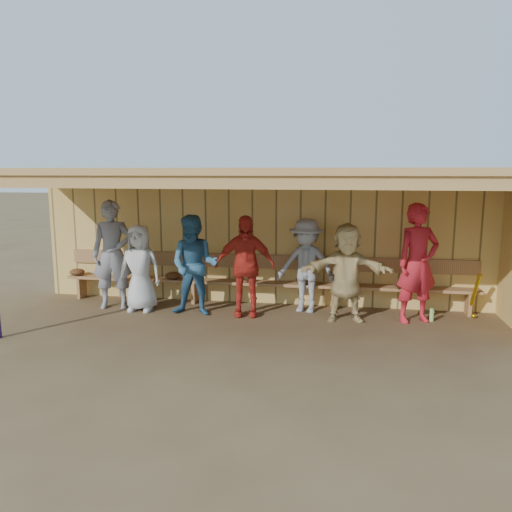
# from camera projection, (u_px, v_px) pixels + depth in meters

# --- Properties ---
(ground) EXTENTS (90.00, 90.00, 0.00)m
(ground) POSITION_uv_depth(u_px,v_px,m) (252.00, 322.00, 8.20)
(ground) COLOR brown
(ground) RESTS_ON ground
(player_a) EXTENTS (0.81, 0.63, 1.96)m
(player_a) POSITION_uv_depth(u_px,v_px,m) (113.00, 254.00, 8.95)
(player_a) COLOR gray
(player_a) RESTS_ON ground
(player_b) EXTENTS (0.77, 0.52, 1.54)m
(player_b) POSITION_uv_depth(u_px,v_px,m) (140.00, 268.00, 8.79)
(player_b) COLOR silver
(player_b) RESTS_ON ground
(player_c) EXTENTS (0.84, 0.66, 1.73)m
(player_c) POSITION_uv_depth(u_px,v_px,m) (194.00, 265.00, 8.52)
(player_c) COLOR #326489
(player_c) RESTS_ON ground
(player_d) EXTENTS (1.06, 0.54, 1.73)m
(player_d) POSITION_uv_depth(u_px,v_px,m) (245.00, 266.00, 8.47)
(player_d) COLOR red
(player_d) RESTS_ON ground
(player_e) EXTENTS (1.17, 0.81, 1.65)m
(player_e) POSITION_uv_depth(u_px,v_px,m) (306.00, 266.00, 8.72)
(player_e) COLOR gray
(player_e) RESTS_ON ground
(player_f) EXTENTS (1.55, 0.63, 1.63)m
(player_f) POSITION_uv_depth(u_px,v_px,m) (346.00, 272.00, 8.19)
(player_f) COLOR #D6BA78
(player_f) RESTS_ON ground
(player_g) EXTENTS (0.84, 0.71, 1.96)m
(player_g) POSITION_uv_depth(u_px,v_px,m) (418.00, 263.00, 8.09)
(player_g) COLOR red
(player_g) RESTS_ON ground
(dugout_structure) EXTENTS (8.80, 3.20, 2.50)m
(dugout_structure) POSITION_uv_depth(u_px,v_px,m) (282.00, 216.00, 8.52)
(dugout_structure) COLOR #E4B961
(dugout_structure) RESTS_ON ground
(bench) EXTENTS (7.60, 0.34, 0.93)m
(bench) POSITION_uv_depth(u_px,v_px,m) (263.00, 277.00, 9.20)
(bench) COLOR #AD7A4A
(bench) RESTS_ON ground
(dugout_equipment) EXTENTS (7.49, 0.62, 0.80)m
(dugout_equipment) POSITION_uv_depth(u_px,v_px,m) (227.00, 279.00, 9.19)
(dugout_equipment) COLOR gold
(dugout_equipment) RESTS_ON ground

